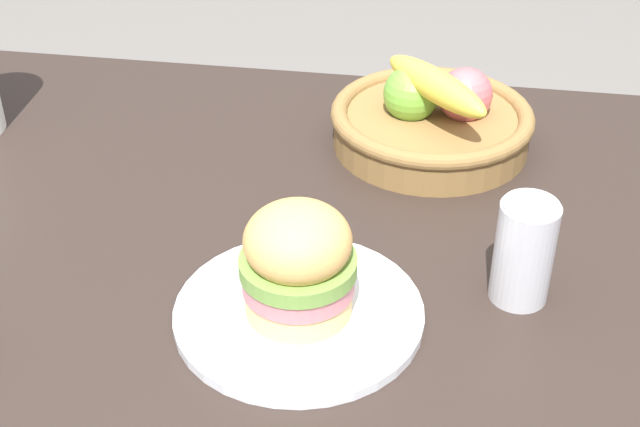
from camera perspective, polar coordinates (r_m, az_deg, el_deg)
The scene contains 5 objects.
dining_table at distance 1.17m, azimuth 0.54°, elevation -5.15°, with size 1.40×0.90×0.75m.
plate at distance 0.98m, azimuth -1.37°, elevation -6.40°, with size 0.28×0.28×0.01m, color white.
sandwich at distance 0.94m, azimuth -1.43°, elevation -3.14°, with size 0.13×0.13×0.13m.
soda_can at distance 1.00m, azimuth 12.98°, elevation -2.38°, with size 0.07×0.07×0.13m.
fruit_basket at distance 1.28m, azimuth 7.22°, elevation 6.06°, with size 0.29×0.29×0.14m.
Camera 1 is at (0.13, -0.90, 1.40)m, focal length 49.81 mm.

